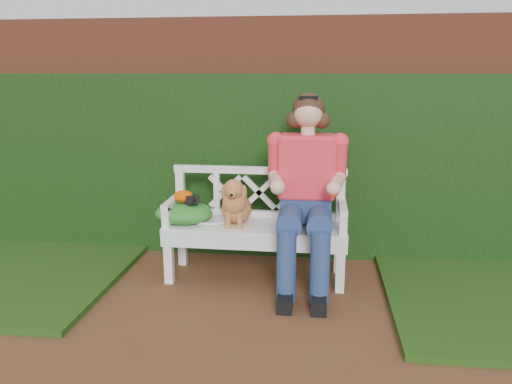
# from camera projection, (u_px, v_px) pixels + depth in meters

# --- Properties ---
(ground) EXTENTS (60.00, 60.00, 0.00)m
(ground) POSITION_uv_depth(u_px,v_px,m) (229.00, 342.00, 3.25)
(ground) COLOR #572D1B
(brick_wall) EXTENTS (10.00, 0.30, 2.20)m
(brick_wall) POSITION_uv_depth(u_px,v_px,m) (262.00, 137.00, 4.82)
(brick_wall) COLOR brown
(brick_wall) RESTS_ON ground
(ivy_hedge) EXTENTS (10.00, 0.18, 1.70)m
(ivy_hedge) POSITION_uv_depth(u_px,v_px,m) (260.00, 167.00, 4.67)
(ivy_hedge) COLOR #1E4711
(ivy_hedge) RESTS_ON ground
(garden_bench) EXTENTS (1.61, 0.69, 0.48)m
(garden_bench) POSITION_uv_depth(u_px,v_px,m) (256.00, 250.00, 4.23)
(garden_bench) COLOR white
(garden_bench) RESTS_ON ground
(seated_woman) EXTENTS (0.91, 1.06, 1.61)m
(seated_woman) POSITION_uv_depth(u_px,v_px,m) (306.00, 188.00, 4.03)
(seated_woman) COLOR #DB315F
(seated_woman) RESTS_ON ground
(dog) EXTENTS (0.37, 0.43, 0.40)m
(dog) POSITION_uv_depth(u_px,v_px,m) (236.00, 200.00, 4.11)
(dog) COLOR #9F622E
(dog) RESTS_ON garden_bench
(tennis_racket) EXTENTS (0.69, 0.40, 0.03)m
(tennis_racket) POSITION_uv_depth(u_px,v_px,m) (206.00, 219.00, 4.23)
(tennis_racket) COLOR silver
(tennis_racket) RESTS_ON garden_bench
(green_bag) EXTENTS (0.50, 0.39, 0.17)m
(green_bag) POSITION_uv_depth(u_px,v_px,m) (184.00, 213.00, 4.18)
(green_bag) COLOR #197A27
(green_bag) RESTS_ON garden_bench
(camera_item) EXTENTS (0.11, 0.08, 0.07)m
(camera_item) POSITION_uv_depth(u_px,v_px,m) (192.00, 199.00, 4.15)
(camera_item) COLOR black
(camera_item) RESTS_ON green_bag
(baseball_glove) EXTENTS (0.18, 0.14, 0.11)m
(baseball_glove) POSITION_uv_depth(u_px,v_px,m) (184.00, 196.00, 4.18)
(baseball_glove) COLOR #DB4A00
(baseball_glove) RESTS_ON green_bag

